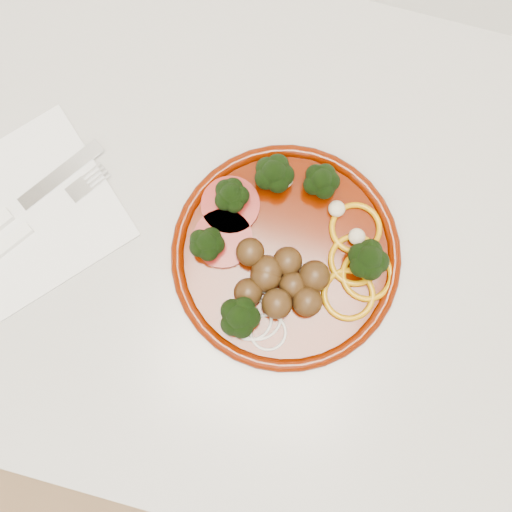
% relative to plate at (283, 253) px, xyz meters
% --- Properties ---
extents(counter, '(2.40, 0.60, 0.90)m').
position_rel_plate_xyz_m(counter, '(-0.20, 0.01, -0.47)').
color(counter, silver).
rests_on(counter, ground).
extents(plate, '(0.24, 0.24, 0.05)m').
position_rel_plate_xyz_m(plate, '(0.00, 0.00, 0.00)').
color(plate, '#4F1000').
rests_on(plate, counter).
extents(napkin, '(0.25, 0.25, 0.00)m').
position_rel_plate_xyz_m(napkin, '(-0.28, -0.03, -0.01)').
color(napkin, white).
rests_on(napkin, counter).
extents(knife, '(0.13, 0.17, 0.01)m').
position_rel_plate_xyz_m(knife, '(-0.30, -0.04, -0.01)').
color(knife, silver).
rests_on(knife, napkin).
extents(fork, '(0.11, 0.15, 0.01)m').
position_rel_plate_xyz_m(fork, '(-0.28, -0.06, -0.01)').
color(fork, white).
rests_on(fork, napkin).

